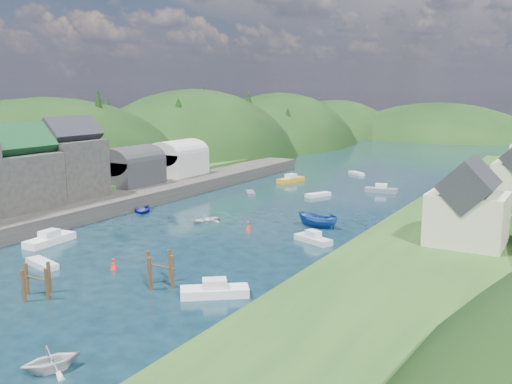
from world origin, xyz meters
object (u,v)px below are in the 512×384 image
Objects in this scene: channel_buoy_near at (114,265)px; piling_cluster_far at (160,272)px; piling_cluster_near at (37,285)px; channel_buoy_far at (248,226)px.

piling_cluster_far is at bearing -10.00° from channel_buoy_near.
channel_buoy_near is (0.22, 8.63, -0.60)m from piling_cluster_near.
channel_buoy_far is (3.51, 28.20, -0.60)m from piling_cluster_near.
piling_cluster_near is 0.93× the size of piling_cluster_far.
channel_buoy_far is (-3.54, 20.77, -0.73)m from piling_cluster_far.
channel_buoy_near is at bearing 88.51° from piling_cluster_near.
piling_cluster_far is 3.22× the size of channel_buoy_far.
piling_cluster_near is at bearing -97.10° from channel_buoy_far.
piling_cluster_near is at bearing -133.52° from piling_cluster_far.
piling_cluster_far is (7.06, 7.43, 0.12)m from piling_cluster_near.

